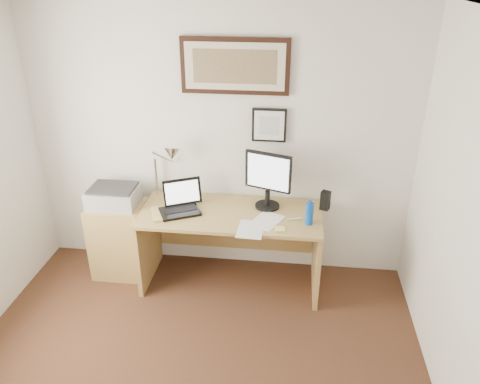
# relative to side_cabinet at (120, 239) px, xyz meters

# --- Properties ---
(ceiling) EXTENTS (4.00, 4.00, 0.00)m
(ceiling) POSITION_rel_side_cabinet_xyz_m (0.92, -1.68, 2.13)
(ceiling) COLOR silver
(ceiling) RESTS_ON ground
(wall_back) EXTENTS (3.50, 0.02, 2.50)m
(wall_back) POSITION_rel_side_cabinet_xyz_m (0.92, 0.32, 0.89)
(wall_back) COLOR white
(wall_back) RESTS_ON ground
(side_cabinet) EXTENTS (0.50, 0.40, 0.73)m
(side_cabinet) POSITION_rel_side_cabinet_xyz_m (0.00, 0.00, 0.00)
(side_cabinet) COLOR #A07E43
(side_cabinet) RESTS_ON floor
(water_bottle) EXTENTS (0.07, 0.07, 0.19)m
(water_bottle) POSITION_rel_side_cabinet_xyz_m (1.75, -0.17, 0.48)
(water_bottle) COLOR #0D4AB1
(water_bottle) RESTS_ON desk
(bottle_cap) EXTENTS (0.03, 0.03, 0.02)m
(bottle_cap) POSITION_rel_side_cabinet_xyz_m (1.75, -0.17, 0.59)
(bottle_cap) COLOR #0D4AB1
(bottle_cap) RESTS_ON water_bottle
(speaker) EXTENTS (0.10, 0.09, 0.17)m
(speaker) POSITION_rel_side_cabinet_xyz_m (1.89, 0.11, 0.47)
(speaker) COLOR black
(speaker) RESTS_ON desk
(paper_sheet_a) EXTENTS (0.22, 0.31, 0.00)m
(paper_sheet_a) POSITION_rel_side_cabinet_xyz_m (1.27, -0.32, 0.39)
(paper_sheet_a) COLOR silver
(paper_sheet_a) RESTS_ON desk
(paper_sheet_b) EXTENTS (0.32, 0.37, 0.00)m
(paper_sheet_b) POSITION_rel_side_cabinet_xyz_m (1.40, -0.16, 0.39)
(paper_sheet_b) COLOR silver
(paper_sheet_b) RESTS_ON desk
(sticky_pad) EXTENTS (0.09, 0.09, 0.01)m
(sticky_pad) POSITION_rel_side_cabinet_xyz_m (1.51, -0.30, 0.39)
(sticky_pad) COLOR #EDE270
(sticky_pad) RESTS_ON desk
(marker_pen) EXTENTS (0.14, 0.06, 0.02)m
(marker_pen) POSITION_rel_side_cabinet_xyz_m (1.63, -0.12, 0.39)
(marker_pen) COLOR silver
(marker_pen) RESTS_ON desk
(book) EXTENTS (0.27, 0.31, 0.02)m
(book) POSITION_rel_side_cabinet_xyz_m (0.40, -0.19, 0.39)
(book) COLOR tan
(book) RESTS_ON desk
(desk) EXTENTS (1.60, 0.70, 0.75)m
(desk) POSITION_rel_side_cabinet_xyz_m (1.07, 0.04, 0.15)
(desk) COLOR #A07E43
(desk) RESTS_ON floor
(laptop) EXTENTS (0.41, 0.43, 0.26)m
(laptop) POSITION_rel_side_cabinet_xyz_m (0.63, -0.06, 0.44)
(laptop) COLOR black
(laptop) RESTS_ON desk
(lcd_monitor) EXTENTS (0.41, 0.22, 0.52)m
(lcd_monitor) POSITION_rel_side_cabinet_xyz_m (1.38, 0.08, 0.68)
(lcd_monitor) COLOR black
(lcd_monitor) RESTS_ON desk
(printer) EXTENTS (0.44, 0.34, 0.18)m
(printer) POSITION_rel_side_cabinet_xyz_m (-0.01, 0.01, 0.45)
(printer) COLOR #9E9EA0
(printer) RESTS_ON side_cabinet
(desk_lamp) EXTENTS (0.29, 0.27, 0.53)m
(desk_lamp) POSITION_rel_side_cabinet_xyz_m (0.51, 0.13, 0.82)
(desk_lamp) COLOR silver
(desk_lamp) RESTS_ON desk
(picture_large) EXTENTS (0.92, 0.04, 0.47)m
(picture_large) POSITION_rel_side_cabinet_xyz_m (1.07, 0.29, 1.59)
(picture_large) COLOR black
(picture_large) RESTS_ON wall_back
(picture_small) EXTENTS (0.30, 0.03, 0.30)m
(picture_small) POSITION_rel_side_cabinet_xyz_m (1.37, 0.29, 1.09)
(picture_small) COLOR black
(picture_small) RESTS_ON wall_back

